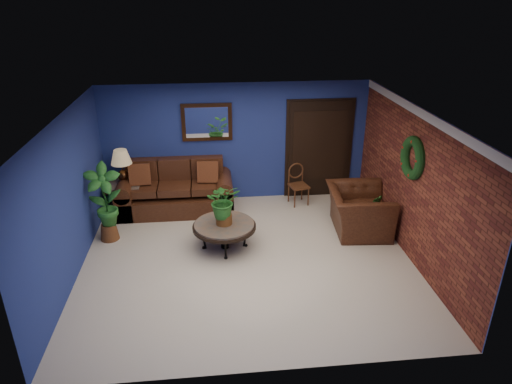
{
  "coord_description": "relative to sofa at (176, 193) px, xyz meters",
  "views": [
    {
      "loc": [
        -0.55,
        -6.57,
        4.22
      ],
      "look_at": [
        0.2,
        0.55,
        0.99
      ],
      "focal_mm": 32.0,
      "sensor_mm": 36.0,
      "label": 1
    }
  ],
  "objects": [
    {
      "name": "wall_back",
      "position": [
        1.29,
        0.41,
        0.91
      ],
      "size": [
        5.5,
        0.04,
        2.5
      ],
      "primitive_type": "cube",
      "color": "navy",
      "rests_on": "ground"
    },
    {
      "name": "wall_right_brick",
      "position": [
        4.04,
        -2.09,
        0.91
      ],
      "size": [
        0.04,
        5.0,
        2.5
      ],
      "primitive_type": "cube",
      "color": "brown",
      "rests_on": "ground"
    },
    {
      "name": "armchair",
      "position": [
        3.44,
        -1.29,
        0.07
      ],
      "size": [
        1.19,
        1.34,
        0.81
      ],
      "primitive_type": "imported",
      "rotation": [
        0.0,
        0.0,
        1.49
      ],
      "color": "#4E2816",
      "rests_on": "ground"
    },
    {
      "name": "wall_mirror",
      "position": [
        0.69,
        0.37,
        1.38
      ],
      "size": [
        1.02,
        0.06,
        0.77
      ],
      "primitive_type": "cube",
      "color": "#3F2210",
      "rests_on": "wall_back"
    },
    {
      "name": "end_table",
      "position": [
        -1.01,
        -0.04,
        0.14
      ],
      "size": [
        0.69,
        0.69,
        0.63
      ],
      "color": "#4B4741",
      "rests_on": "ground"
    },
    {
      "name": "sofa",
      "position": [
        0.0,
        0.0,
        0.0
      ],
      "size": [
        2.31,
        1.0,
        1.04
      ],
      "color": "#4E2816",
      "rests_on": "ground"
    },
    {
      "name": "floor",
      "position": [
        1.29,
        -2.09,
        -0.34
      ],
      "size": [
        5.5,
        5.5,
        0.0
      ],
      "primitive_type": "plane",
      "color": "beige",
      "rests_on": "ground"
    },
    {
      "name": "table_lamp",
      "position": [
        -1.01,
        -0.04,
        0.73
      ],
      "size": [
        0.41,
        0.41,
        0.68
      ],
      "color": "#3F2210",
      "rests_on": "end_table"
    },
    {
      "name": "coffee_plant",
      "position": [
        0.92,
        -1.67,
        0.55
      ],
      "size": [
        0.6,
        0.53,
        0.76
      ],
      "color": "brown",
      "rests_on": "coffee_table"
    },
    {
      "name": "side_chair",
      "position": [
        2.54,
        0.02,
        0.15
      ],
      "size": [
        0.45,
        0.45,
        0.86
      ],
      "rotation": [
        0.0,
        0.0,
        0.25
      ],
      "color": "brown",
      "rests_on": "ground"
    },
    {
      "name": "coffee_table",
      "position": [
        0.92,
        -1.67,
        0.08
      ],
      "size": [
        1.11,
        1.11,
        0.47
      ],
      "rotation": [
        0.0,
        0.0,
        0.09
      ],
      "color": "#4B4741",
      "rests_on": "ground"
    },
    {
      "name": "closet_door",
      "position": [
        3.04,
        0.38,
        0.71
      ],
      "size": [
        1.44,
        0.06,
        2.18
      ],
      "primitive_type": "cube",
      "color": "black",
      "rests_on": "wall_back"
    },
    {
      "name": "tall_plant",
      "position": [
        -1.16,
        -1.15,
        0.44
      ],
      "size": [
        0.68,
        0.5,
        1.45
      ],
      "color": "brown",
      "rests_on": "ground"
    },
    {
      "name": "wall_left",
      "position": [
        -1.46,
        -2.09,
        0.91
      ],
      "size": [
        0.04,
        5.0,
        2.5
      ],
      "primitive_type": "cube",
      "color": "navy",
      "rests_on": "ground"
    },
    {
      "name": "crown_molding",
      "position": [
        4.01,
        -2.09,
        2.09
      ],
      "size": [
        0.03,
        5.0,
        0.14
      ],
      "primitive_type": "cube",
      "color": "white",
      "rests_on": "wall_right_brick"
    },
    {
      "name": "ceiling",
      "position": [
        1.29,
        -2.09,
        2.16
      ],
      "size": [
        5.5,
        5.0,
        0.02
      ],
      "primitive_type": "cube",
      "color": "silver",
      "rests_on": "wall_back"
    },
    {
      "name": "wreath",
      "position": [
        3.98,
        -2.04,
        1.36
      ],
      "size": [
        0.16,
        0.72,
        0.72
      ],
      "primitive_type": "torus",
      "rotation": [
        0.0,
        1.57,
        0.0
      ],
      "color": "black",
      "rests_on": "wall_right_brick"
    },
    {
      "name": "floor_plant",
      "position": [
        3.64,
        -1.43,
        0.07
      ],
      "size": [
        0.36,
        0.29,
        0.8
      ],
      "color": "brown",
      "rests_on": "ground"
    }
  ]
}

